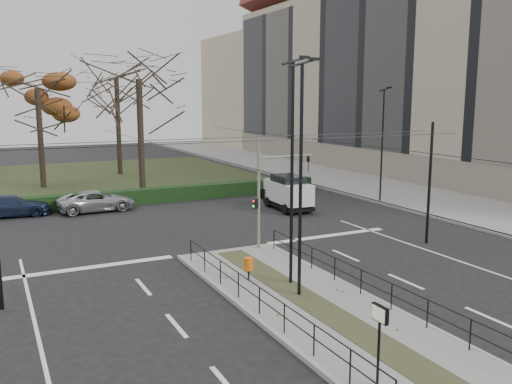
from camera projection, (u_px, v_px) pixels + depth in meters
ground at (276, 284)px, 20.97m from camera, size 140.00×140.00×0.00m
median_island at (311, 304)px, 18.75m from camera, size 4.40×15.00×0.14m
sidewalk_east at (335, 179)px, 48.27m from camera, size 8.00×90.00×0.14m
park at (37, 182)px, 46.55m from camera, size 38.00×26.00×0.10m
hedge at (55, 203)px, 34.65m from camera, size 38.00×1.00×1.00m
apartment_block at (411, 64)px, 52.63m from camera, size 13.09×52.10×21.64m
median_railing at (313, 280)px, 18.51m from camera, size 4.14×13.24×0.92m
catenary at (258, 191)px, 21.82m from camera, size 20.00×34.00×6.00m
traffic_light at (264, 191)px, 25.23m from camera, size 3.15×1.81×4.64m
litter_bin at (249, 264)px, 20.90m from camera, size 0.35×0.35×0.90m
info_panel at (379, 323)px, 13.02m from camera, size 0.12×0.54×2.07m
streetlamp_median_near at (301, 178)px, 18.75m from camera, size 0.70×0.14×8.33m
streetlamp_median_far at (292, 171)px, 20.00m from camera, size 0.71×0.14×8.48m
streetlamp_sidewalk at (382, 144)px, 36.87m from camera, size 0.65×0.13×7.75m
parked_car_third at (10, 206)px, 32.94m from camera, size 4.72×2.23×1.33m
parked_car_fourth at (97, 201)px, 34.51m from camera, size 4.89×2.43×1.33m
white_van at (288, 192)px, 34.93m from camera, size 2.07×4.17×2.24m
rust_tree at (37, 88)px, 42.15m from camera, size 8.81×8.81×10.26m
bare_tree_center at (117, 85)px, 49.73m from camera, size 8.04×8.04×11.83m
bare_tree_near at (139, 88)px, 37.80m from camera, size 7.57×7.57×11.10m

